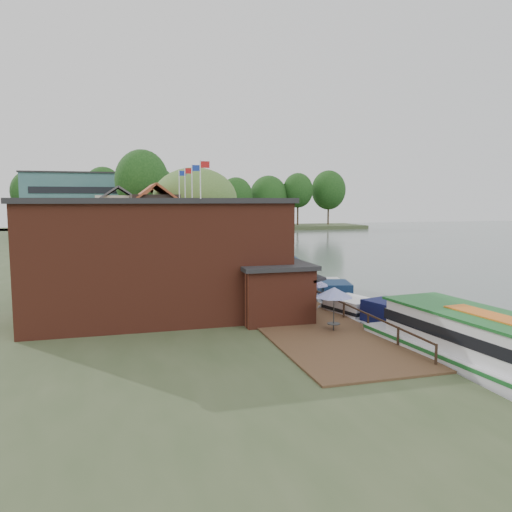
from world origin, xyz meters
TOP-DOWN VIEW (x-y plane):
  - ground at (0.00, 0.00)m, footprint 260.00×260.00m
  - land_bank at (-30.00, 35.00)m, footprint 50.00×140.00m
  - quay_deck at (-8.00, 10.00)m, footprint 6.00×50.00m
  - quay_rail at (-5.30, 10.50)m, footprint 0.20×49.00m
  - pub at (-14.00, -1.00)m, footprint 20.00×11.00m
  - hotel_block at (-22.00, 70.00)m, footprint 25.40×12.40m
  - cottage_a at (-15.00, 14.00)m, footprint 8.60×7.60m
  - cottage_b at (-18.00, 24.00)m, footprint 9.60×8.60m
  - cottage_c at (-14.00, 33.00)m, footprint 7.60×7.60m
  - willow at (-10.50, 19.00)m, footprint 8.60×8.60m
  - umbrella_0 at (-7.16, -7.61)m, footprint 2.04×2.04m
  - umbrella_1 at (-6.89, -3.80)m, footprint 2.06×2.06m
  - umbrella_2 at (-7.14, -1.44)m, footprint 2.07×2.07m
  - umbrella_3 at (-6.83, 2.12)m, footprint 2.21×2.21m
  - umbrella_4 at (-8.03, 5.63)m, footprint 2.27×2.27m
  - umbrella_5 at (-6.92, 7.67)m, footprint 2.45×2.45m
  - umbrella_6 at (-6.62, 11.24)m, footprint 2.03×2.03m
  - cruiser_0 at (-3.72, -5.13)m, footprint 5.60×10.10m
  - cruiser_1 at (-2.89, 2.29)m, footprint 5.24×9.87m
  - cruiser_2 at (-2.37, 15.25)m, footprint 5.17×10.99m
  - cruiser_3 at (-3.97, 24.30)m, footprint 4.67×10.09m
  - tour_boat at (-2.84, -15.10)m, footprint 5.63×15.20m
  - swan at (-3.06, -11.65)m, footprint 0.44×0.44m
  - bank_tree_0 at (-14.52, 42.05)m, footprint 7.66×7.66m
  - bank_tree_1 at (-12.00, 49.61)m, footprint 6.61×6.61m
  - bank_tree_2 at (-12.92, 58.73)m, footprint 8.85×8.85m
  - bank_tree_3 at (-11.65, 78.81)m, footprint 6.06×6.06m
  - bank_tree_4 at (-16.92, 85.85)m, footprint 6.37×6.37m
  - bank_tree_5 at (-15.39, 93.41)m, footprint 8.68×8.68m

SIDE VIEW (x-z plane):
  - ground at x=0.00m, z-range 0.00..0.00m
  - swan at x=-3.06m, z-range 0.00..0.44m
  - land_bank at x=-30.00m, z-range 0.00..1.00m
  - quay_deck at x=-8.00m, z-range 1.00..1.10m
  - cruiser_1 at x=-2.89m, z-range 0.00..2.26m
  - cruiser_0 at x=-3.72m, z-range 0.00..2.32m
  - cruiser_3 at x=-3.97m, z-range 0.00..2.35m
  - cruiser_2 at x=-2.37m, z-range 0.00..2.59m
  - quay_rail at x=-5.30m, z-range 1.00..2.00m
  - tour_boat at x=-2.84m, z-range 0.00..3.25m
  - umbrella_0 at x=-7.16m, z-range 1.10..3.48m
  - umbrella_1 at x=-6.89m, z-range 1.10..3.48m
  - umbrella_2 at x=-7.14m, z-range 1.10..3.48m
  - umbrella_3 at x=-6.83m, z-range 1.10..3.48m
  - umbrella_4 at x=-8.03m, z-range 1.10..3.48m
  - umbrella_5 at x=-6.92m, z-range 1.10..3.48m
  - umbrella_6 at x=-6.62m, z-range 1.10..3.48m
  - pub at x=-14.00m, z-range 1.00..8.30m
  - cottage_a at x=-15.00m, z-range 1.00..9.50m
  - cottage_b at x=-18.00m, z-range 1.00..9.50m
  - cottage_c at x=-14.00m, z-range 1.00..9.50m
  - willow at x=-10.50m, z-range 1.00..11.43m
  - hotel_block at x=-22.00m, z-range 1.00..13.30m
  - bank_tree_3 at x=-11.65m, z-range 1.00..13.32m
  - bank_tree_1 at x=-12.00m, z-range 1.00..13.45m
  - bank_tree_4 at x=-16.92m, z-range 1.00..13.88m
  - bank_tree_5 at x=-15.39m, z-range 1.00..14.80m
  - bank_tree_2 at x=-12.92m, z-range 1.00..15.19m
  - bank_tree_0 at x=-14.52m, z-range 1.00..15.32m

